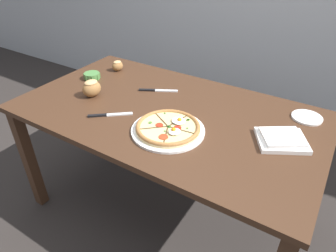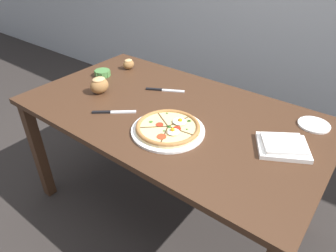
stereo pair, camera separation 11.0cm
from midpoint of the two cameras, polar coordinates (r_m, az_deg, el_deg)
ground_plane at (r=2.04m, az=-1.77°, el=-15.21°), size 12.00×12.00×0.00m
dining_table at (r=1.61m, az=-2.17°, el=0.37°), size 1.58×0.90×0.74m
pizza at (r=1.38m, az=-2.24°, el=-0.46°), size 0.34×0.34×0.05m
ramekin_bowl at (r=1.96m, az=-15.88°, el=9.17°), size 0.10×0.10×0.04m
napkin_folded at (r=1.39m, az=18.78°, el=-2.47°), size 0.27×0.26×0.04m
bread_piece_near at (r=2.04m, az=-11.16°, el=11.21°), size 0.08×0.09×0.07m
bread_piece_mid at (r=1.74m, az=-16.13°, el=6.94°), size 0.11×0.12×0.10m
knife_main at (r=1.55m, az=-13.04°, el=2.04°), size 0.18×0.16×0.01m
knife_spare at (r=1.75m, az=-3.78°, el=6.75°), size 0.21×0.12×0.01m
side_saucer at (r=1.62m, az=23.22°, el=1.46°), size 0.15×0.15×0.01m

